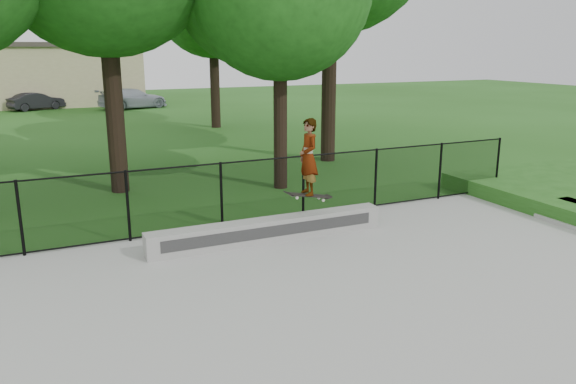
# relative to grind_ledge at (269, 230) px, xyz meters

# --- Properties ---
(ground) EXTENTS (100.00, 100.00, 0.00)m
(ground) POSITION_rel_grind_ledge_xyz_m (-0.62, -4.70, -0.30)
(ground) COLOR #235417
(ground) RESTS_ON ground
(concrete_slab) EXTENTS (14.00, 12.00, 0.06)m
(concrete_slab) POSITION_rel_grind_ledge_xyz_m (-0.62, -4.70, -0.27)
(concrete_slab) COLOR #A1A29D
(concrete_slab) RESTS_ON ground
(grind_ledge) EXTENTS (5.10, 0.40, 0.48)m
(grind_ledge) POSITION_rel_grind_ledge_xyz_m (0.00, 0.00, 0.00)
(grind_ledge) COLOR #9A9995
(grind_ledge) RESTS_ON concrete_slab
(car_b) EXTENTS (3.32, 2.34, 1.13)m
(car_b) POSITION_rel_grind_ledge_xyz_m (-3.72, 30.07, 0.27)
(car_b) COLOR black
(car_b) RESTS_ON ground
(car_c) EXTENTS (4.56, 3.03, 1.33)m
(car_c) POSITION_rel_grind_ledge_xyz_m (2.16, 28.37, 0.37)
(car_c) COLOR #9CA2B1
(car_c) RESTS_ON ground
(skater_airborne) EXTENTS (0.83, 0.59, 1.71)m
(skater_airborne) POSITION_rel_grind_ledge_xyz_m (0.74, -0.29, 1.49)
(skater_airborne) COLOR black
(skater_airborne) RESTS_ON ground
(chainlink_fence) EXTENTS (16.06, 0.06, 1.50)m
(chainlink_fence) POSITION_rel_grind_ledge_xyz_m (-0.62, 1.20, 0.51)
(chainlink_fence) COLOR black
(chainlink_fence) RESTS_ON concrete_slab
(concrete_steps) EXTENTS (1.07, 1.20, 0.45)m
(concrete_steps) POSITION_rel_grind_ledge_xyz_m (6.97, -1.70, -0.12)
(concrete_steps) COLOR #A1A29D
(concrete_steps) RESTS_ON ground
(distant_building) EXTENTS (12.40, 6.40, 4.30)m
(distant_building) POSITION_rel_grind_ledge_xyz_m (-2.62, 33.30, 1.87)
(distant_building) COLOR #C5B98A
(distant_building) RESTS_ON ground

